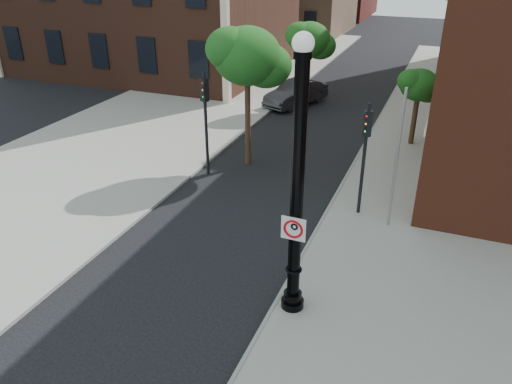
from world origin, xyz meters
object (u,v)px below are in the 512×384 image
at_px(lamppost, 297,200).
at_px(parked_car, 296,93).
at_px(traffic_signal_left, 205,107).
at_px(no_parking_sign, 293,229).
at_px(traffic_signal_right, 365,142).

height_order(lamppost, parked_car, lamppost).
relative_size(lamppost, traffic_signal_left, 1.67).
height_order(lamppost, no_parking_sign, lamppost).
bearing_deg(traffic_signal_right, lamppost, -118.81).
bearing_deg(lamppost, no_parking_sign, -88.70).
height_order(parked_car, traffic_signal_right, traffic_signal_right).
relative_size(lamppost, traffic_signal_right, 1.74).
relative_size(no_parking_sign, traffic_signal_right, 0.15).
height_order(parked_car, traffic_signal_left, traffic_signal_left).
bearing_deg(parked_car, lamppost, -50.41).
relative_size(lamppost, parked_car, 1.65).
distance_m(lamppost, traffic_signal_right, 5.84).
xyz_separation_m(lamppost, traffic_signal_right, (0.60, 5.79, -0.54)).
xyz_separation_m(parked_car, traffic_signal_left, (-0.45, -10.77, 2.21)).
bearing_deg(lamppost, traffic_signal_left, 130.83).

